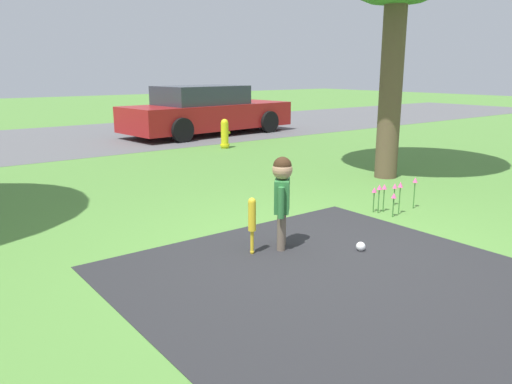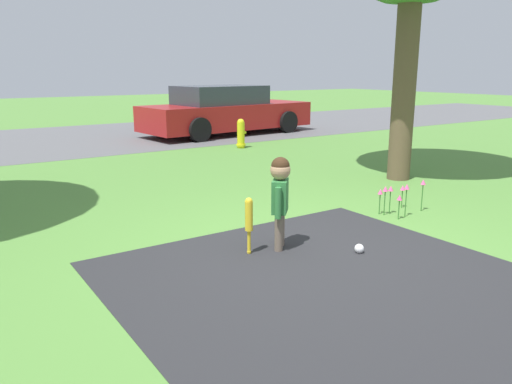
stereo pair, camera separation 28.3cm
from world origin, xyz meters
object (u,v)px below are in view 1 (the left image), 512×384
object	(u,v)px
baseball_bat	(252,218)
parked_car	(207,112)
child	(282,190)
fire_hydrant	(225,134)
sports_ball	(361,246)

from	to	relation	value
baseball_bat	parked_car	distance (m)	8.90
child	baseball_bat	size ratio (longest dim) A/B	1.64
child	fire_hydrant	world-z (taller)	child
sports_ball	parked_car	size ratio (longest dim) A/B	0.02
baseball_bat	sports_ball	xyz separation A→B (m)	(0.86, -0.56, -0.30)
fire_hydrant	parked_car	world-z (taller)	parked_car
baseball_bat	fire_hydrant	distance (m)	6.44
sports_ball	fire_hydrant	xyz separation A→B (m)	(2.52, 6.04, 0.27)
baseball_bat	sports_ball	bearing A→B (deg)	-33.01
fire_hydrant	child	bearing A→B (deg)	-118.98
child	parked_car	bearing A→B (deg)	15.95
child	fire_hydrant	xyz separation A→B (m)	(3.06, 5.52, -0.26)
child	baseball_bat	bearing A→B (deg)	126.48
fire_hydrant	parked_car	size ratio (longest dim) A/B	0.13
sports_ball	fire_hydrant	distance (m)	6.55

